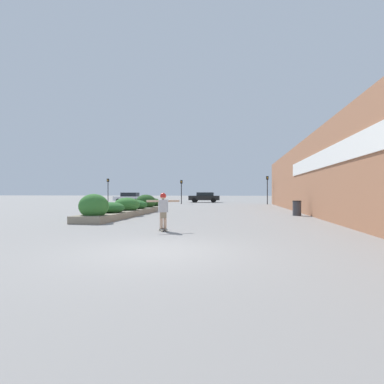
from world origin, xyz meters
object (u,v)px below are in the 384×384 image
(trash_bin, at_px, (297,208))
(traffic_light_left, at_px, (181,188))
(skateboard, at_px, (163,229))
(traffic_light_right, at_px, (267,185))
(traffic_light_far_left, at_px, (108,186))
(car_leftmost, at_px, (338,198))
(car_center_left, at_px, (205,197))
(car_center_right, at_px, (129,197))
(skateboarder, at_px, (163,207))

(trash_bin, bearing_deg, traffic_light_left, 120.52)
(trash_bin, distance_m, traffic_light_left, 21.63)
(skateboard, bearing_deg, traffic_light_left, 73.40)
(traffic_light_right, xyz_separation_m, traffic_light_far_left, (-21.52, 0.49, -0.09))
(car_leftmost, bearing_deg, trash_bin, 156.91)
(car_center_left, bearing_deg, trash_bin, -161.37)
(skateboard, height_order, car_center_right, car_center_right)
(skateboard, xyz_separation_m, traffic_light_right, (6.65, 27.70, 2.37))
(traffic_light_left, bearing_deg, skateboard, -80.96)
(skateboarder, relative_size, car_center_right, 0.32)
(traffic_light_left, height_order, traffic_light_right, traffic_light_right)
(car_center_right, distance_m, traffic_light_left, 9.82)
(trash_bin, relative_size, traffic_light_left, 0.31)
(traffic_light_left, bearing_deg, car_center_right, 153.65)
(skateboarder, bearing_deg, traffic_light_far_left, 92.16)
(skateboard, xyz_separation_m, traffic_light_far_left, (-14.86, 28.19, 2.28))
(car_center_right, bearing_deg, car_center_left, -75.81)
(car_center_right, bearing_deg, car_leftmost, -89.11)
(skateboarder, distance_m, traffic_light_left, 27.74)
(traffic_light_left, bearing_deg, car_leftmost, 12.86)
(traffic_light_left, height_order, traffic_light_far_left, traffic_light_far_left)
(skateboarder, distance_m, traffic_light_right, 28.53)
(skateboarder, bearing_deg, skateboard, -110.88)
(skateboarder, xyz_separation_m, car_center_right, (-13.06, 31.68, -0.14))
(trash_bin, bearing_deg, car_leftmost, 66.91)
(car_leftmost, bearing_deg, traffic_light_far_left, 97.16)
(skateboard, distance_m, traffic_light_left, 27.79)
(skateboard, relative_size, trash_bin, 0.62)
(car_center_left, bearing_deg, car_center_right, 104.19)
(trash_bin, relative_size, car_center_left, 0.21)
(trash_bin, distance_m, traffic_light_right, 19.02)
(trash_bin, distance_m, car_leftmost, 25.39)
(car_leftmost, distance_m, car_center_left, 18.75)
(car_center_left, height_order, traffic_light_right, traffic_light_right)
(trash_bin, distance_m, traffic_light_far_left, 28.99)
(car_leftmost, xyz_separation_m, traffic_light_right, (-9.90, -4.44, 1.65))
(traffic_light_right, bearing_deg, car_leftmost, 24.14)
(skateboard, xyz_separation_m, car_center_left, (-2.05, 34.46, 0.75))
(trash_bin, xyz_separation_m, traffic_light_far_left, (-21.46, 19.40, 1.86))
(car_leftmost, distance_m, car_center_right, 29.62)
(skateboarder, bearing_deg, trash_bin, 27.44)
(skateboarder, relative_size, car_center_left, 0.29)
(skateboard, distance_m, trash_bin, 11.00)
(traffic_light_far_left, bearing_deg, skateboard, -62.20)
(trash_bin, xyz_separation_m, car_center_left, (-8.65, 25.68, 0.34))
(car_center_left, bearing_deg, car_leftmost, -97.12)
(traffic_light_left, bearing_deg, car_center_left, 72.05)
(trash_bin, distance_m, car_center_left, 27.10)
(traffic_light_far_left, bearing_deg, skateboarder, -62.20)
(car_center_right, distance_m, traffic_light_far_left, 4.23)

